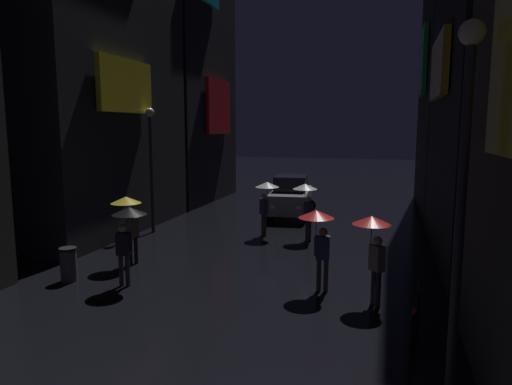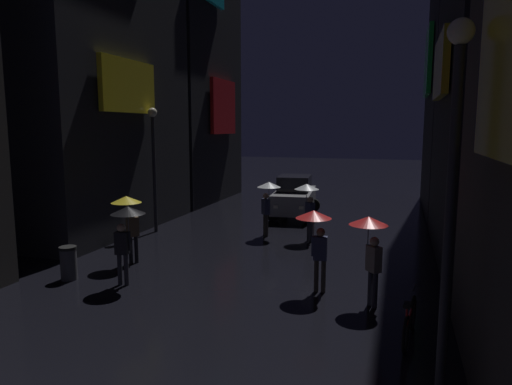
{
  "view_description": "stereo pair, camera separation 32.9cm",
  "coord_description": "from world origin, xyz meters",
  "px_view_note": "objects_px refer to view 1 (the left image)",
  "views": [
    {
      "loc": [
        3.99,
        -2.53,
        4.16
      ],
      "look_at": [
        0.0,
        11.08,
        2.14
      ],
      "focal_mm": 32.0,
      "sensor_mm": 36.0,
      "label": 1
    },
    {
      "loc": [
        4.3,
        -2.43,
        4.16
      ],
      "look_at": [
        0.0,
        11.08,
        2.14
      ],
      "focal_mm": 32.0,
      "sensor_mm": 36.0,
      "label": 2
    }
  ],
  "objects_px": {
    "trash_bin": "(69,264)",
    "car_distant": "(291,197)",
    "pedestrian_near_crossing_red": "(373,235)",
    "streetlamp_right_near": "(463,174)",
    "pedestrian_midstreet_left_clear": "(266,194)",
    "pedestrian_foreground_right_black": "(127,224)",
    "bicycle_parked_at_storefront": "(415,320)",
    "pedestrian_midstreet_centre_clear": "(306,196)",
    "streetlamp_left_far": "(151,154)",
    "pedestrian_foreground_left_yellow": "(128,211)",
    "pedestrian_far_right_red": "(318,228)"
  },
  "relations": [
    {
      "from": "pedestrian_near_crossing_red",
      "to": "trash_bin",
      "type": "distance_m",
      "value": 8.11
    },
    {
      "from": "pedestrian_foreground_left_yellow",
      "to": "pedestrian_far_right_red",
      "type": "bearing_deg",
      "value": -6.59
    },
    {
      "from": "pedestrian_foreground_right_black",
      "to": "car_distant",
      "type": "distance_m",
      "value": 10.94
    },
    {
      "from": "pedestrian_midstreet_centre_clear",
      "to": "trash_bin",
      "type": "distance_m",
      "value": 8.38
    },
    {
      "from": "pedestrian_midstreet_centre_clear",
      "to": "pedestrian_far_right_red",
      "type": "relative_size",
      "value": 1.0
    },
    {
      "from": "pedestrian_near_crossing_red",
      "to": "streetlamp_left_far",
      "type": "height_order",
      "value": "streetlamp_left_far"
    },
    {
      "from": "car_distant",
      "to": "pedestrian_near_crossing_red",
      "type": "bearing_deg",
      "value": -68.01
    },
    {
      "from": "pedestrian_midstreet_left_clear",
      "to": "car_distant",
      "type": "xyz_separation_m",
      "value": [
        0.05,
        4.33,
        -0.74
      ]
    },
    {
      "from": "pedestrian_midstreet_centre_clear",
      "to": "streetlamp_left_far",
      "type": "bearing_deg",
      "value": -176.54
    },
    {
      "from": "pedestrian_foreground_left_yellow",
      "to": "streetlamp_right_near",
      "type": "relative_size",
      "value": 0.38
    },
    {
      "from": "pedestrian_foreground_right_black",
      "to": "streetlamp_right_near",
      "type": "relative_size",
      "value": 0.38
    },
    {
      "from": "pedestrian_near_crossing_red",
      "to": "pedestrian_midstreet_left_clear",
      "type": "bearing_deg",
      "value": 125.37
    },
    {
      "from": "pedestrian_midstreet_left_clear",
      "to": "pedestrian_foreground_right_black",
      "type": "xyz_separation_m",
      "value": [
        -2.02,
        -6.39,
        0.0
      ]
    },
    {
      "from": "pedestrian_midstreet_left_clear",
      "to": "pedestrian_far_right_red",
      "type": "height_order",
      "value": "same"
    },
    {
      "from": "car_distant",
      "to": "streetlamp_right_near",
      "type": "distance_m",
      "value": 15.15
    },
    {
      "from": "pedestrian_midstreet_left_clear",
      "to": "streetlamp_right_near",
      "type": "relative_size",
      "value": 0.38
    },
    {
      "from": "pedestrian_midstreet_centre_clear",
      "to": "pedestrian_foreground_left_yellow",
      "type": "relative_size",
      "value": 1.0
    },
    {
      "from": "streetlamp_left_far",
      "to": "trash_bin",
      "type": "relative_size",
      "value": 5.29
    },
    {
      "from": "pedestrian_foreground_left_yellow",
      "to": "pedestrian_foreground_right_black",
      "type": "relative_size",
      "value": 1.0
    },
    {
      "from": "pedestrian_midstreet_left_clear",
      "to": "pedestrian_foreground_right_black",
      "type": "height_order",
      "value": "same"
    },
    {
      "from": "pedestrian_foreground_right_black",
      "to": "bicycle_parked_at_storefront",
      "type": "height_order",
      "value": "pedestrian_foreground_right_black"
    },
    {
      "from": "pedestrian_near_crossing_red",
      "to": "streetlamp_right_near",
      "type": "height_order",
      "value": "streetlamp_right_near"
    },
    {
      "from": "pedestrian_near_crossing_red",
      "to": "streetlamp_left_far",
      "type": "distance_m",
      "value": 10.28
    },
    {
      "from": "pedestrian_near_crossing_red",
      "to": "streetlamp_left_far",
      "type": "bearing_deg",
      "value": 148.69
    },
    {
      "from": "car_distant",
      "to": "pedestrian_foreground_right_black",
      "type": "bearing_deg",
      "value": -100.93
    },
    {
      "from": "pedestrian_foreground_right_black",
      "to": "streetlamp_left_far",
      "type": "bearing_deg",
      "value": 113.35
    },
    {
      "from": "pedestrian_midstreet_left_clear",
      "to": "pedestrian_foreground_right_black",
      "type": "relative_size",
      "value": 1.0
    },
    {
      "from": "pedestrian_far_right_red",
      "to": "trash_bin",
      "type": "bearing_deg",
      "value": -170.76
    },
    {
      "from": "pedestrian_foreground_left_yellow",
      "to": "pedestrian_far_right_red",
      "type": "xyz_separation_m",
      "value": [
        5.84,
        -0.68,
        0.0
      ]
    },
    {
      "from": "trash_bin",
      "to": "car_distant",
      "type": "bearing_deg",
      "value": 70.31
    },
    {
      "from": "pedestrian_foreground_left_yellow",
      "to": "pedestrian_far_right_red",
      "type": "height_order",
      "value": "same"
    },
    {
      "from": "pedestrian_foreground_left_yellow",
      "to": "streetlamp_left_far",
      "type": "xyz_separation_m",
      "value": [
        -1.5,
        4.16,
        1.46
      ]
    },
    {
      "from": "pedestrian_near_crossing_red",
      "to": "pedestrian_foreground_left_yellow",
      "type": "xyz_separation_m",
      "value": [
        -7.19,
        1.13,
        0.0
      ]
    },
    {
      "from": "pedestrian_midstreet_left_clear",
      "to": "streetlamp_left_far",
      "type": "distance_m",
      "value": 4.79
    },
    {
      "from": "streetlamp_right_near",
      "to": "streetlamp_left_far",
      "type": "bearing_deg",
      "value": 138.01
    },
    {
      "from": "pedestrian_far_right_red",
      "to": "pedestrian_foreground_right_black",
      "type": "bearing_deg",
      "value": -168.69
    },
    {
      "from": "pedestrian_midstreet_centre_clear",
      "to": "bicycle_parked_at_storefront",
      "type": "bearing_deg",
      "value": -64.46
    },
    {
      "from": "pedestrian_near_crossing_red",
      "to": "trash_bin",
      "type": "height_order",
      "value": "pedestrian_near_crossing_red"
    },
    {
      "from": "pedestrian_foreground_right_black",
      "to": "bicycle_parked_at_storefront",
      "type": "relative_size",
      "value": 1.17
    },
    {
      "from": "pedestrian_midstreet_centre_clear",
      "to": "streetlamp_right_near",
      "type": "xyz_separation_m",
      "value": [
        3.89,
        -9.37,
        1.84
      ]
    },
    {
      "from": "pedestrian_midstreet_left_clear",
      "to": "streetlamp_right_near",
      "type": "height_order",
      "value": "streetlamp_right_near"
    },
    {
      "from": "bicycle_parked_at_storefront",
      "to": "trash_bin",
      "type": "bearing_deg",
      "value": 173.49
    },
    {
      "from": "streetlamp_left_far",
      "to": "streetlamp_right_near",
      "type": "bearing_deg",
      "value": -41.99
    },
    {
      "from": "bicycle_parked_at_storefront",
      "to": "car_distant",
      "type": "distance_m",
      "value": 12.88
    },
    {
      "from": "pedestrian_near_crossing_red",
      "to": "pedestrian_far_right_red",
      "type": "relative_size",
      "value": 1.0
    },
    {
      "from": "pedestrian_foreground_right_black",
      "to": "pedestrian_near_crossing_red",
      "type": "bearing_deg",
      "value": 4.75
    },
    {
      "from": "pedestrian_foreground_left_yellow",
      "to": "pedestrian_midstreet_left_clear",
      "type": "bearing_deg",
      "value": 57.54
    },
    {
      "from": "streetlamp_right_near",
      "to": "trash_bin",
      "type": "bearing_deg",
      "value": 161.67
    },
    {
      "from": "car_distant",
      "to": "pedestrian_midstreet_left_clear",
      "type": "bearing_deg",
      "value": -90.68
    },
    {
      "from": "trash_bin",
      "to": "pedestrian_midstreet_left_clear",
      "type": "bearing_deg",
      "value": 59.55
    }
  ]
}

